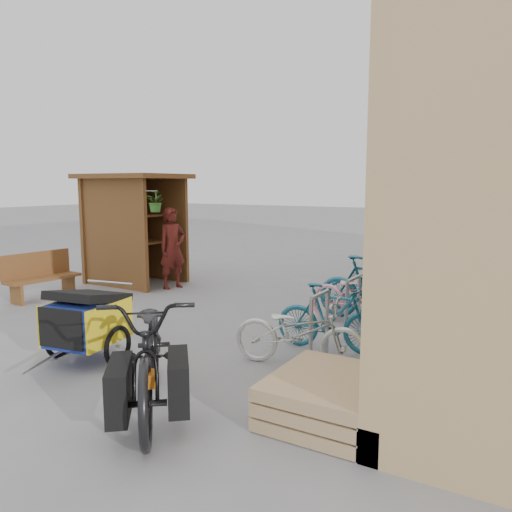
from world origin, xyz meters
The scene contains 17 objects.
ground centered at (0.00, 0.00, 0.00)m, with size 80.00×80.00×0.00m, color gray.
kiosk centered at (-3.28, 2.47, 1.55)m, with size 2.49×1.65×2.40m.
bike_rack centered at (2.30, 2.40, 0.52)m, with size 0.05×5.35×0.86m.
pallet_stack centered at (3.00, -1.40, 0.21)m, with size 1.00×1.20×0.40m.
bench centered at (-3.67, 0.43, 0.46)m, with size 0.53×1.44×0.89m.
shopping_carts centered at (3.00, 6.93, 0.61)m, with size 0.58×2.32×1.05m.
child_trailer centered at (-0.18, -1.46, 0.53)m, with size 1.02×1.64×0.95m.
cargo_bike centered at (1.46, -2.08, 0.60)m, with size 2.09×2.28×1.21m.
person_kiosk centered at (-2.12, 2.48, 0.85)m, with size 0.62×0.41×1.70m, color maroon.
bike_0 centered at (2.17, -0.32, 0.42)m, with size 0.56×1.62×0.85m, color silver.
bike_1 centered at (2.28, 0.42, 0.45)m, with size 0.42×1.48×0.89m, color #1E6279.
bike_2 centered at (2.25, 1.79, 0.46)m, with size 0.61×1.75×0.92m, color pink.
bike_3 centered at (2.28, 2.06, 0.53)m, with size 0.49×1.75×1.05m, color #1E6279.
bike_4 centered at (2.11, 2.77, 0.42)m, with size 0.55×1.58×0.83m, color #1E6279.
bike_5 centered at (2.33, 3.33, 0.45)m, with size 0.42×1.49×0.90m, color black.
bike_6 centered at (2.11, 4.05, 0.44)m, with size 0.58×1.68×0.88m, color #A9A8AD.
bike_7 centered at (2.44, 4.34, 0.50)m, with size 0.47×1.67×1.01m, color black.
Camera 1 is at (4.68, -5.54, 2.18)m, focal length 35.00 mm.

